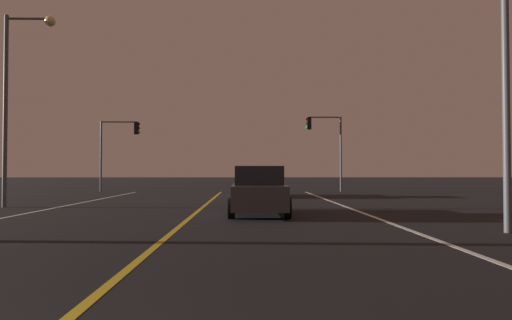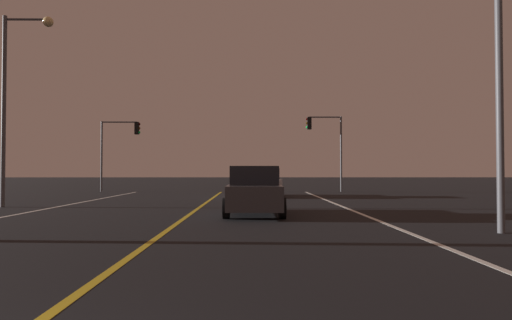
{
  "view_description": "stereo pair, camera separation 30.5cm",
  "coord_description": "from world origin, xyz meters",
  "px_view_note": "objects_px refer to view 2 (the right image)",
  "views": [
    {
      "loc": [
        1.87,
        -1.71,
        1.55
      ],
      "look_at": [
        2.5,
        30.25,
        2.3
      ],
      "focal_mm": 31.44,
      "sensor_mm": 36.0,
      "label": 1
    },
    {
      "loc": [
        2.17,
        -1.71,
        1.55
      ],
      "look_at": [
        2.5,
        30.25,
        2.3
      ],
      "focal_mm": 31.44,
      "sensor_mm": 36.0,
      "label": 2
    }
  ],
  "objects_px": {
    "car_lead_same_lane": "(254,191)",
    "traffic_light_near_left": "(120,139)",
    "car_ahead_far": "(265,183)",
    "street_lamp_right_near": "(481,30)",
    "street_lamp_left_mid": "(15,86)",
    "traffic_light_near_right": "(325,136)"
  },
  "relations": [
    {
      "from": "car_lead_same_lane",
      "to": "car_ahead_far",
      "type": "xyz_separation_m",
      "value": [
        0.7,
        11.0,
        0.0
      ]
    },
    {
      "from": "car_ahead_far",
      "to": "car_lead_same_lane",
      "type": "bearing_deg",
      "value": 176.34
    },
    {
      "from": "car_lead_same_lane",
      "to": "car_ahead_far",
      "type": "relative_size",
      "value": 1.0
    },
    {
      "from": "car_lead_same_lane",
      "to": "traffic_light_near_left",
      "type": "bearing_deg",
      "value": 29.53
    },
    {
      "from": "car_ahead_far",
      "to": "traffic_light_near_left",
      "type": "bearing_deg",
      "value": 59.71
    },
    {
      "from": "street_lamp_right_near",
      "to": "street_lamp_left_mid",
      "type": "height_order",
      "value": "street_lamp_left_mid"
    },
    {
      "from": "traffic_light_near_right",
      "to": "car_ahead_far",
      "type": "bearing_deg",
      "value": 52.9
    },
    {
      "from": "car_ahead_far",
      "to": "street_lamp_right_near",
      "type": "distance_m",
      "value": 16.93
    },
    {
      "from": "traffic_light_near_left",
      "to": "street_lamp_left_mid",
      "type": "height_order",
      "value": "street_lamp_left_mid"
    },
    {
      "from": "traffic_light_near_right",
      "to": "street_lamp_right_near",
      "type": "bearing_deg",
      "value": 90.96
    },
    {
      "from": "street_lamp_left_mid",
      "to": "car_lead_same_lane",
      "type": "bearing_deg",
      "value": -18.5
    },
    {
      "from": "street_lamp_right_near",
      "to": "street_lamp_left_mid",
      "type": "xyz_separation_m",
      "value": [
        -15.8,
        8.03,
        0.1
      ]
    },
    {
      "from": "traffic_light_near_right",
      "to": "traffic_light_near_left",
      "type": "bearing_deg",
      "value": -0.0
    },
    {
      "from": "traffic_light_near_left",
      "to": "street_lamp_right_near",
      "type": "xyz_separation_m",
      "value": [
        15.3,
        -21.68,
        1.24
      ]
    },
    {
      "from": "street_lamp_right_near",
      "to": "car_lead_same_lane",
      "type": "bearing_deg",
      "value": -39.35
    },
    {
      "from": "traffic_light_near_right",
      "to": "car_lead_same_lane",
      "type": "bearing_deg",
      "value": 72.79
    },
    {
      "from": "traffic_light_near_right",
      "to": "street_lamp_right_near",
      "type": "distance_m",
      "value": 21.71
    },
    {
      "from": "car_ahead_far",
      "to": "traffic_light_near_left",
      "type": "xyz_separation_m",
      "value": [
        -10.36,
        6.05,
        3.0
      ]
    },
    {
      "from": "street_lamp_left_mid",
      "to": "street_lamp_right_near",
      "type": "bearing_deg",
      "value": -26.93
    },
    {
      "from": "car_lead_same_lane",
      "to": "traffic_light_near_left",
      "type": "distance_m",
      "value": 19.83
    },
    {
      "from": "car_lead_same_lane",
      "to": "street_lamp_left_mid",
      "type": "relative_size",
      "value": 0.53
    },
    {
      "from": "street_lamp_left_mid",
      "to": "traffic_light_near_right",
      "type": "bearing_deg",
      "value": 41.49
    }
  ]
}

